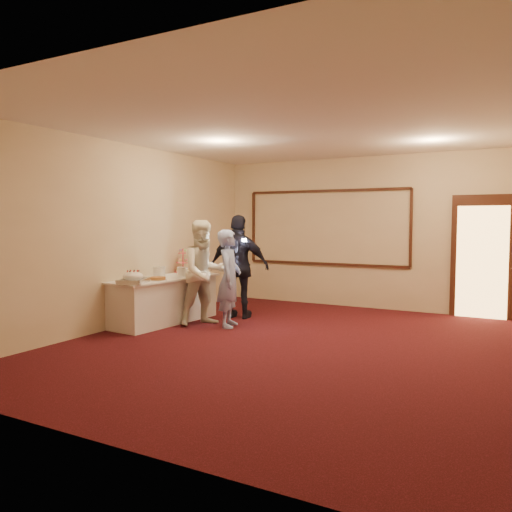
{
  "coord_description": "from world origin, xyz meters",
  "views": [
    {
      "loc": [
        2.79,
        -6.26,
        1.73
      ],
      "look_at": [
        -1.13,
        1.03,
        1.15
      ],
      "focal_mm": 35.0,
      "sensor_mm": 36.0,
      "label": 1
    }
  ],
  "objects_px": {
    "tart": "(158,279)",
    "man": "(229,278)",
    "pavlova_tray": "(133,278)",
    "buffet_table": "(164,300)",
    "woman": "(204,273)",
    "cupcake_stand": "(183,263)",
    "plate_stack_b": "(183,272)",
    "plate_stack_a": "(159,272)",
    "guest": "(239,267)"
  },
  "relations": [
    {
      "from": "tart",
      "to": "man",
      "type": "height_order",
      "value": "man"
    },
    {
      "from": "tart",
      "to": "woman",
      "type": "xyz_separation_m",
      "value": [
        0.52,
        0.56,
        0.08
      ]
    },
    {
      "from": "plate_stack_a",
      "to": "guest",
      "type": "relative_size",
      "value": 0.12
    },
    {
      "from": "cupcake_stand",
      "to": "tart",
      "type": "relative_size",
      "value": 1.71
    },
    {
      "from": "man",
      "to": "guest",
      "type": "relative_size",
      "value": 0.86
    },
    {
      "from": "pavlova_tray",
      "to": "tart",
      "type": "bearing_deg",
      "value": 78.22
    },
    {
      "from": "plate_stack_a",
      "to": "tart",
      "type": "relative_size",
      "value": 0.74
    },
    {
      "from": "buffet_table",
      "to": "guest",
      "type": "xyz_separation_m",
      "value": [
        0.95,
        0.94,
        0.53
      ]
    },
    {
      "from": "pavlova_tray",
      "to": "man",
      "type": "xyz_separation_m",
      "value": [
        1.07,
        1.09,
        -0.06
      ]
    },
    {
      "from": "buffet_table",
      "to": "cupcake_stand",
      "type": "height_order",
      "value": "cupcake_stand"
    },
    {
      "from": "pavlova_tray",
      "to": "plate_stack_a",
      "type": "xyz_separation_m",
      "value": [
        -0.23,
        0.9,
        0.01
      ]
    },
    {
      "from": "tart",
      "to": "cupcake_stand",
      "type": "bearing_deg",
      "value": 108.89
    },
    {
      "from": "pavlova_tray",
      "to": "buffet_table",
      "type": "bearing_deg",
      "value": 96.73
    },
    {
      "from": "plate_stack_a",
      "to": "woman",
      "type": "distance_m",
      "value": 0.86
    },
    {
      "from": "plate_stack_a",
      "to": "plate_stack_b",
      "type": "xyz_separation_m",
      "value": [
        0.33,
        0.22,
        -0.01
      ]
    },
    {
      "from": "buffet_table",
      "to": "plate_stack_b",
      "type": "xyz_separation_m",
      "value": [
        0.2,
        0.27,
        0.47
      ]
    },
    {
      "from": "cupcake_stand",
      "to": "tart",
      "type": "height_order",
      "value": "cupcake_stand"
    },
    {
      "from": "buffet_table",
      "to": "man",
      "type": "distance_m",
      "value": 1.26
    },
    {
      "from": "cupcake_stand",
      "to": "guest",
      "type": "height_order",
      "value": "guest"
    },
    {
      "from": "plate_stack_b",
      "to": "man",
      "type": "bearing_deg",
      "value": -2.13
    },
    {
      "from": "guest",
      "to": "buffet_table",
      "type": "bearing_deg",
      "value": 31.92
    },
    {
      "from": "pavlova_tray",
      "to": "man",
      "type": "bearing_deg",
      "value": 45.52
    },
    {
      "from": "plate_stack_b",
      "to": "tart",
      "type": "relative_size",
      "value": 0.69
    },
    {
      "from": "buffet_table",
      "to": "tart",
      "type": "distance_m",
      "value": 0.59
    },
    {
      "from": "pavlova_tray",
      "to": "plate_stack_a",
      "type": "bearing_deg",
      "value": 104.13
    },
    {
      "from": "buffet_table",
      "to": "pavlova_tray",
      "type": "bearing_deg",
      "value": -83.27
    },
    {
      "from": "tart",
      "to": "pavlova_tray",
      "type": "bearing_deg",
      "value": -101.78
    },
    {
      "from": "plate_stack_a",
      "to": "woman",
      "type": "height_order",
      "value": "woman"
    },
    {
      "from": "plate_stack_b",
      "to": "woman",
      "type": "relative_size",
      "value": 0.11
    },
    {
      "from": "man",
      "to": "plate_stack_b",
      "type": "bearing_deg",
      "value": 68.51
    },
    {
      "from": "pavlova_tray",
      "to": "cupcake_stand",
      "type": "relative_size",
      "value": 1.17
    },
    {
      "from": "cupcake_stand",
      "to": "man",
      "type": "distance_m",
      "value": 1.54
    },
    {
      "from": "tart",
      "to": "guest",
      "type": "bearing_deg",
      "value": 60.48
    },
    {
      "from": "cupcake_stand",
      "to": "man",
      "type": "relative_size",
      "value": 0.31
    },
    {
      "from": "pavlova_tray",
      "to": "guest",
      "type": "bearing_deg",
      "value": 64.73
    },
    {
      "from": "buffet_table",
      "to": "woman",
      "type": "distance_m",
      "value": 0.89
    },
    {
      "from": "plate_stack_a",
      "to": "plate_stack_b",
      "type": "relative_size",
      "value": 1.07
    },
    {
      "from": "woman",
      "to": "cupcake_stand",
      "type": "bearing_deg",
      "value": 82.92
    },
    {
      "from": "tart",
      "to": "plate_stack_b",
      "type": "bearing_deg",
      "value": 89.61
    },
    {
      "from": "guest",
      "to": "cupcake_stand",
      "type": "bearing_deg",
      "value": -9.45
    },
    {
      "from": "buffet_table",
      "to": "woman",
      "type": "height_order",
      "value": "woman"
    },
    {
      "from": "plate_stack_a",
      "to": "man",
      "type": "bearing_deg",
      "value": 8.2
    },
    {
      "from": "woman",
      "to": "pavlova_tray",
      "type": "bearing_deg",
      "value": 177.91
    },
    {
      "from": "man",
      "to": "woman",
      "type": "relative_size",
      "value": 0.91
    },
    {
      "from": "man",
      "to": "guest",
      "type": "height_order",
      "value": "guest"
    },
    {
      "from": "plate_stack_b",
      "to": "man",
      "type": "height_order",
      "value": "man"
    },
    {
      "from": "plate_stack_a",
      "to": "plate_stack_b",
      "type": "distance_m",
      "value": 0.4
    },
    {
      "from": "plate_stack_b",
      "to": "guest",
      "type": "xyz_separation_m",
      "value": [
        0.74,
        0.67,
        0.07
      ]
    },
    {
      "from": "buffet_table",
      "to": "cupcake_stand",
      "type": "distance_m",
      "value": 1.06
    },
    {
      "from": "cupcake_stand",
      "to": "buffet_table",
      "type": "bearing_deg",
      "value": -75.26
    }
  ]
}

